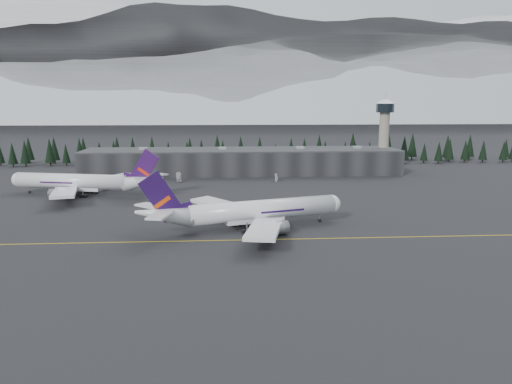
{
  "coord_description": "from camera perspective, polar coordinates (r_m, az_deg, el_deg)",
  "views": [
    {
      "loc": [
        -10.33,
        -130.25,
        36.04
      ],
      "look_at": [
        0.0,
        20.0,
        9.0
      ],
      "focal_mm": 35.0,
      "sensor_mm": 36.0,
      "label": 1
    }
  ],
  "objects": [
    {
      "name": "ground",
      "position": [
        135.54,
        0.58,
        -5.24
      ],
      "size": [
        1400.0,
        1400.0,
        0.0
      ],
      "primitive_type": "plane",
      "color": "black",
      "rests_on": "ground"
    },
    {
      "name": "jet_main",
      "position": [
        143.26,
        -1.16,
        -2.26
      ],
      "size": [
        61.06,
        55.18,
        18.4
      ],
      "rotation": [
        0.0,
        0.0,
        0.3
      ],
      "color": "silver",
      "rests_on": "ground"
    },
    {
      "name": "terminal",
      "position": [
        257.19,
        -1.61,
        3.53
      ],
      "size": [
        160.0,
        30.0,
        12.6
      ],
      "color": "black",
      "rests_on": "ground"
    },
    {
      "name": "jet_parked",
      "position": [
        206.69,
        -18.95,
        1.08
      ],
      "size": [
        63.18,
        57.6,
        18.93
      ],
      "rotation": [
        0.0,
        0.0,
        2.89
      ],
      "color": "silver",
      "rests_on": "ground"
    },
    {
      "name": "gse_vehicle_a",
      "position": [
        230.89,
        -8.81,
        1.25
      ],
      "size": [
        2.67,
        5.0,
        1.34
      ],
      "primitive_type": "imported",
      "rotation": [
        0.0,
        0.0,
        0.1
      ],
      "color": "silver",
      "rests_on": "ground"
    },
    {
      "name": "mountain_ridge",
      "position": [
        1130.88,
        -3.44,
        8.33
      ],
      "size": [
        4400.0,
        900.0,
        420.0
      ],
      "primitive_type": null,
      "color": "white",
      "rests_on": "ground"
    },
    {
      "name": "control_tower",
      "position": [
        272.28,
        14.45,
        7.2
      ],
      "size": [
        10.0,
        10.0,
        37.7
      ],
      "color": "gray",
      "rests_on": "ground"
    },
    {
      "name": "taxiline",
      "position": [
        133.62,
        0.65,
        -5.47
      ],
      "size": [
        400.0,
        0.4,
        0.02
      ],
      "primitive_type": "cube",
      "color": "gold",
      "rests_on": "ground"
    },
    {
      "name": "treeline",
      "position": [
        293.83,
        -1.91,
        4.6
      ],
      "size": [
        360.0,
        20.0,
        15.0
      ],
      "primitive_type": "cube",
      "color": "black",
      "rests_on": "ground"
    },
    {
      "name": "gse_vehicle_b",
      "position": [
        230.78,
        2.34,
        1.35
      ],
      "size": [
        4.04,
        2.31,
        1.29
      ],
      "primitive_type": "imported",
      "rotation": [
        0.0,
        0.0,
        -1.35
      ],
      "color": "silver",
      "rests_on": "ground"
    }
  ]
}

